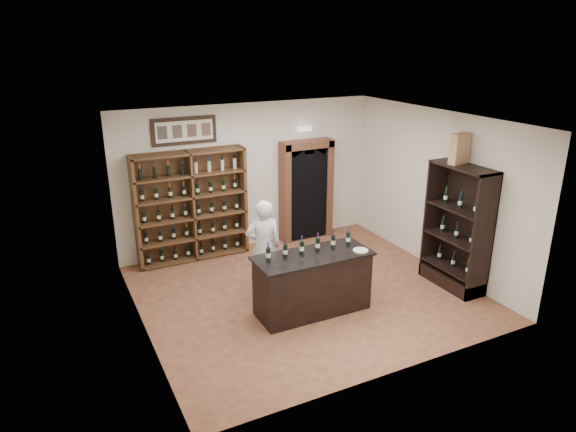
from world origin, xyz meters
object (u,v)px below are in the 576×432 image
object	(u,v)px
counter_bottle_0	(268,254)
wine_crate	(460,149)
wine_shelf	(191,206)
tasting_counter	(313,284)
shopkeeper	(263,247)
side_cabinet	(457,246)

from	to	relation	value
counter_bottle_0	wine_crate	world-z (taller)	wine_crate
wine_shelf	tasting_counter	size ratio (longest dim) A/B	1.17
wine_shelf	shopkeeper	bearing A→B (deg)	-71.01
side_cabinet	counter_bottle_0	bearing A→B (deg)	173.18
wine_shelf	tasting_counter	world-z (taller)	wine_shelf
wine_crate	wine_shelf	bearing A→B (deg)	131.82
tasting_counter	counter_bottle_0	size ratio (longest dim) A/B	6.27
tasting_counter	shopkeeper	distance (m)	1.12
tasting_counter	counter_bottle_0	distance (m)	0.95
side_cabinet	shopkeeper	distance (m)	3.40
wine_shelf	tasting_counter	bearing A→B (deg)	-69.44
side_cabinet	wine_crate	xyz separation A→B (m)	(-0.03, 0.16, 1.70)
counter_bottle_0	side_cabinet	xyz separation A→B (m)	(3.44, -0.41, -0.35)
tasting_counter	shopkeeper	size ratio (longest dim) A/B	1.12
tasting_counter	counter_bottle_0	xyz separation A→B (m)	(-0.72, 0.11, 0.61)
wine_shelf	side_cabinet	size ratio (longest dim) A/B	1.00
wine_shelf	side_cabinet	xyz separation A→B (m)	(3.82, -3.23, -0.35)
wine_shelf	wine_crate	distance (m)	5.07
wine_crate	counter_bottle_0	bearing A→B (deg)	166.58
tasting_counter	wine_crate	xyz separation A→B (m)	(2.70, -0.14, 1.96)
wine_shelf	counter_bottle_0	bearing A→B (deg)	-82.33
wine_shelf	wine_crate	bearing A→B (deg)	-38.96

